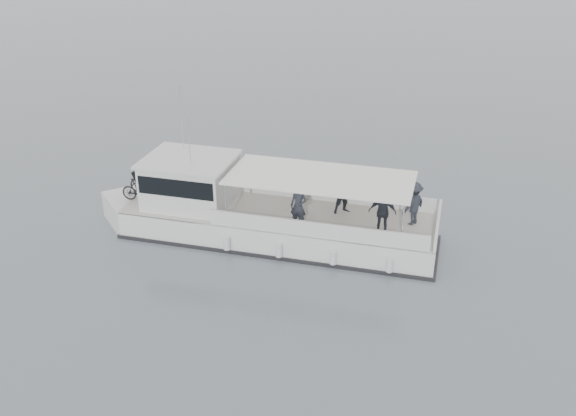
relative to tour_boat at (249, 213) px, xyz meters
The scene contains 2 objects.
ground 3.26m from the tour_boat, 132.31° to the left, with size 1400.00×1400.00×0.00m, color slate.
tour_boat is the anchor object (origin of this frame).
Camera 1 is at (19.07, -20.02, 13.04)m, focal length 40.00 mm.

